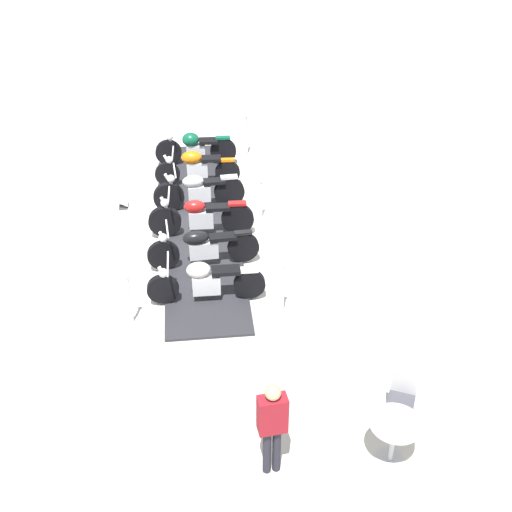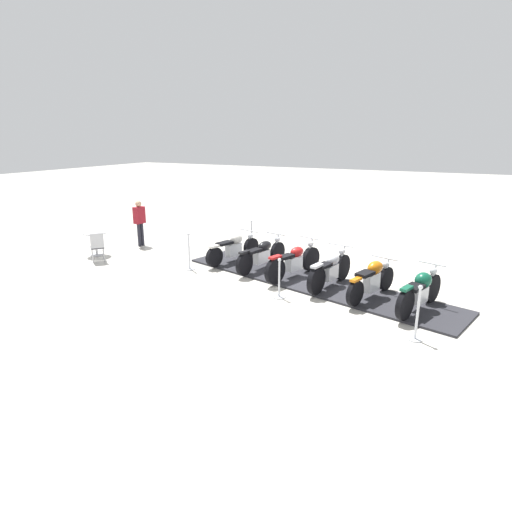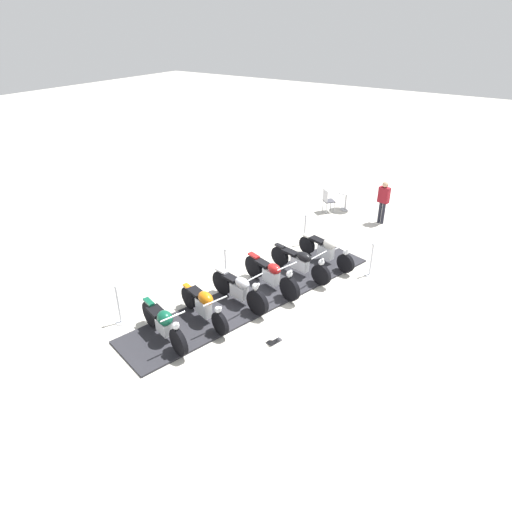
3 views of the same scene
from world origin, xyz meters
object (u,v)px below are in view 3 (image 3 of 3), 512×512
object	(u,v)px
motorcycle_copper	(204,305)
stanchion_left_front	(119,309)
motorcycle_cream	(326,250)
motorcycle_black	(301,262)
motorcycle_maroon	(272,275)
stanchion_left_rear	(305,234)
stanchion_left_mid	(225,269)
info_placard	(274,339)
stanchion_right_rear	(371,265)
cafe_chair_near_table	(327,199)
motorcycle_chrome	(240,289)
cafe_table	(346,196)
bystander_person	(383,199)
motorcycle_forest	(164,324)

from	to	relation	value
motorcycle_copper	stanchion_left_front	size ratio (longest dim) A/B	1.77
motorcycle_copper	motorcycle_cream	distance (m)	4.73
motorcycle_copper	motorcycle_black	distance (m)	3.55
motorcycle_maroon	stanchion_left_rear	xyz separation A→B (m)	(3.13, 0.61, -0.13)
motorcycle_cream	stanchion_left_mid	bearing A→B (deg)	-115.11
motorcycle_copper	info_placard	xyz separation A→B (m)	(0.33, -1.93, -0.46)
motorcycle_maroon	stanchion_left_mid	bearing A→B (deg)	-155.25
motorcycle_black	stanchion_left_front	size ratio (longest dim) A/B	1.97
stanchion_left_front	stanchion_right_rear	bearing A→B (deg)	-37.09
motorcycle_black	cafe_chair_near_table	size ratio (longest dim) A/B	2.38
motorcycle_copper	cafe_chair_near_table	xyz separation A→B (m)	(8.48, 0.64, 0.01)
motorcycle_copper	stanchion_left_rear	size ratio (longest dim) A/B	1.82
stanchion_left_front	stanchion_right_rear	xyz separation A→B (m)	(5.93, -4.48, -0.05)
motorcycle_copper	motorcycle_maroon	size ratio (longest dim) A/B	0.91
motorcycle_chrome	stanchion_left_rear	size ratio (longest dim) A/B	1.88
motorcycle_cream	cafe_chair_near_table	xyz separation A→B (m)	(3.91, 1.88, 0.05)
motorcycle_black	stanchion_right_rear	bearing A→B (deg)	47.15
cafe_table	bystander_person	world-z (taller)	bystander_person
motorcycle_forest	stanchion_left_rear	distance (m)	6.56
motorcycle_chrome	stanchion_left_mid	distance (m)	1.54
motorcycle_cream	cafe_table	distance (m)	4.75
motorcycle_chrome	motorcycle_cream	bearing A→B (deg)	86.15
cafe_table	stanchion_left_front	bearing A→B (deg)	170.72
motorcycle_forest	stanchion_left_front	size ratio (longest dim) A/B	1.78
stanchion_left_mid	stanchion_right_rear	world-z (taller)	stanchion_right_rear
motorcycle_forest	cafe_table	xyz separation A→B (m)	(10.26, -0.20, 0.07)
stanchion_left_front	info_placard	size ratio (longest dim) A/B	2.81
cafe_chair_near_table	bystander_person	size ratio (longest dim) A/B	0.57
motorcycle_chrome	stanchion_left_front	world-z (taller)	stanchion_left_front
motorcycle_cream	stanchion_left_front	xyz separation A→B (m)	(-5.81, 3.04, -0.08)
motorcycle_cream	info_placard	distance (m)	4.32
motorcycle_maroon	cafe_chair_near_table	size ratio (longest dim) A/B	2.35
cafe_table	motorcycle_forest	bearing A→B (deg)	178.90
motorcycle_maroon	cafe_chair_near_table	distance (m)	6.32
motorcycle_chrome	stanchion_left_rear	bearing A→B (deg)	105.52
motorcycle_maroon	motorcycle_forest	bearing A→B (deg)	-87.88
motorcycle_forest	motorcycle_black	size ratio (longest dim) A/B	0.90
motorcycle_maroon	bystander_person	distance (m)	6.45
motorcycle_black	info_placard	distance (m)	3.28
motorcycle_forest	stanchion_left_mid	bearing A→B (deg)	118.17
stanchion_left_mid	cafe_table	xyz separation A→B (m)	(7.03, -0.79, 0.28)
info_placard	cafe_chair_near_table	distance (m)	8.56
stanchion_left_front	stanchion_left_mid	world-z (taller)	stanchion_left_front
motorcycle_forest	motorcycle_chrome	size ratio (longest dim) A/B	0.97
motorcycle_maroon	stanchion_left_rear	world-z (taller)	stanchion_left_rear
motorcycle_cream	stanchion_left_mid	distance (m)	3.28
cafe_chair_near_table	motorcycle_copper	bearing A→B (deg)	-136.01
stanchion_left_rear	bystander_person	world-z (taller)	bystander_person
cafe_table	cafe_chair_near_table	xyz separation A→B (m)	(-0.64, 0.53, -0.05)
motorcycle_chrome	cafe_chair_near_table	distance (m)	7.39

